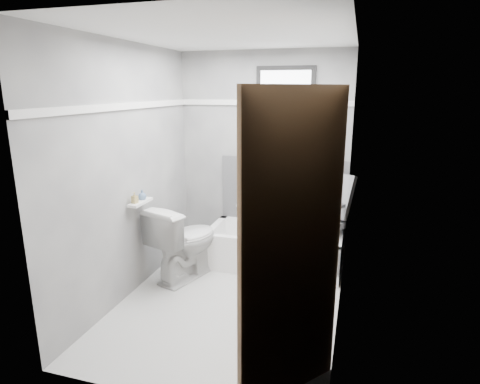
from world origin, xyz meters
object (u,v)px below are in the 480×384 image
at_px(soap_bottle_a, 135,198).
at_px(soap_bottle_b, 142,195).
at_px(bathtub, 274,248).
at_px(door, 330,279).
at_px(toilet, 185,242).
at_px(office_chair, 317,218).

distance_m(soap_bottle_a, soap_bottle_b, 0.14).
distance_m(bathtub, soap_bottle_b, 1.61).
height_order(door, soap_bottle_a, door).
height_order(toilet, soap_bottle_b, soap_bottle_b).
bearing_deg(bathtub, door, -71.25).
xyz_separation_m(toilet, door, (1.60, -1.67, 0.60)).
distance_m(bathtub, office_chair, 0.61).
xyz_separation_m(office_chair, soap_bottle_b, (-1.63, -0.86, 0.36)).
relative_size(office_chair, door, 0.48).
distance_m(bathtub, toilet, 1.03).
bearing_deg(bathtub, office_chair, 6.20).
xyz_separation_m(bathtub, door, (0.75, -2.21, 0.79)).
distance_m(toilet, soap_bottle_b, 0.70).
bearing_deg(bathtub, soap_bottle_b, -145.26).
relative_size(bathtub, soap_bottle_b, 14.25).
height_order(toilet, door, door).
distance_m(door, soap_bottle_a, 2.30).
height_order(toilet, soap_bottle_a, soap_bottle_a).
distance_m(door, soap_bottle_b, 2.38).
relative_size(toilet, soap_bottle_b, 7.78).
height_order(bathtub, soap_bottle_b, soap_bottle_b).
bearing_deg(door, bathtub, 108.75).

